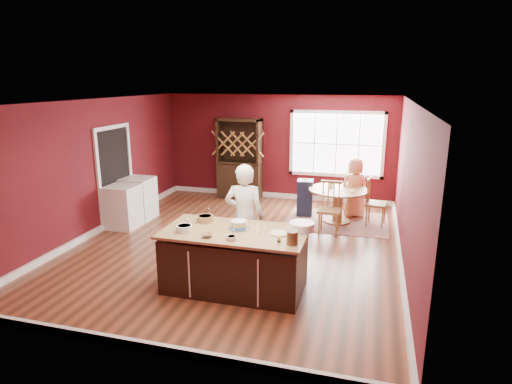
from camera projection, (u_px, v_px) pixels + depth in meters
room_shell at (237, 176)px, 7.88m from camera, size 7.00×7.00×7.00m
window at (336, 144)px, 10.69m from camera, size 2.36×0.10×1.66m
doorway at (116, 176)px, 9.29m from camera, size 0.08×1.26×2.13m
kitchen_island at (235, 261)px, 6.39m from camera, size 2.12×1.11×0.92m
dining_table at (338, 199)px, 9.38m from camera, size 1.29×1.29×0.75m
baker at (244, 217)px, 7.00m from camera, size 0.69×0.50×1.78m
layer_cake at (239, 225)px, 6.32m from camera, size 0.32×0.32×0.13m
bowl_blue at (184, 228)px, 6.23m from camera, size 0.24×0.24×0.09m
bowl_yellow at (205, 219)px, 6.66m from camera, size 0.25×0.25×0.10m
bowl_pink at (207, 235)px, 6.00m from camera, size 0.15×0.15×0.05m
bowl_olive at (231, 238)px, 5.90m from camera, size 0.14×0.14×0.05m
drinking_glass at (259, 230)px, 6.11m from camera, size 0.07×0.07×0.14m
dinner_plate at (279, 233)px, 6.14m from camera, size 0.27×0.27×0.02m
white_tub at (302, 226)px, 6.26m from camera, size 0.37×0.37×0.13m
stoneware_crock at (292, 238)px, 5.73m from camera, size 0.15×0.15×0.19m
toy_figurine at (279, 239)px, 5.81m from camera, size 0.05×0.05×0.09m
rug at (337, 221)px, 9.52m from camera, size 2.21×1.71×0.01m
chair_east at (377, 202)px, 9.20m from camera, size 0.48×0.49×1.04m
chair_south at (329, 208)px, 8.65m from camera, size 0.46×0.44×1.09m
chair_north at (355, 193)px, 10.07m from camera, size 0.48×0.47×0.93m
seated_woman at (354, 188)px, 9.71m from camera, size 0.80×0.71×1.37m
high_chair at (305, 197)px, 9.87m from camera, size 0.39×0.39×0.87m
toddler at (307, 181)px, 9.83m from camera, size 0.18×0.14×0.26m
table_plate at (351, 191)px, 9.15m from camera, size 0.19×0.19×0.01m
table_cup at (331, 185)px, 9.49m from camera, size 0.15×0.15×0.10m
hutch at (240, 159)px, 11.21m from camera, size 1.14×0.48×2.10m
washer at (123, 207)px, 9.05m from camera, size 0.63×0.61×0.91m
dryer at (139, 198)px, 9.64m from camera, size 0.65×0.63×0.94m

